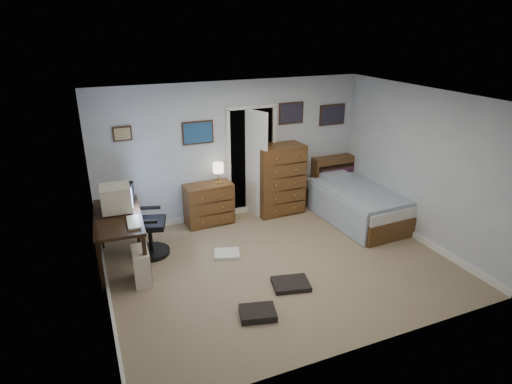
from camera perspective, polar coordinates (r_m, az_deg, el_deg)
floor at (r=6.63m, az=3.16°, el=-9.52°), size 5.00×4.00×0.02m
computer_desk at (r=6.57m, az=-18.67°, el=-4.61°), size 0.74×1.47×0.83m
crt_monitor at (r=6.55m, az=-18.14°, el=-0.81°), size 0.45×0.42×0.40m
keyboard at (r=6.17m, az=-16.02°, el=-3.89°), size 0.19×0.45×0.03m
pc_tower at (r=6.27m, az=-15.01°, el=-9.50°), size 0.25×0.48×0.50m
office_chair at (r=6.85m, az=-14.56°, el=-4.73°), size 0.70×0.70×1.17m
media_stack at (r=7.84m, az=-19.48°, el=-2.38°), size 0.16×0.16×0.77m
low_dresser at (r=7.75m, az=-6.31°, el=-1.59°), size 0.87×0.47×0.75m
table_lamp at (r=7.57m, az=-5.06°, el=3.13°), size 0.20×0.20×0.37m
doorway at (r=8.25m, az=-1.39°, el=4.63°), size 0.96×1.12×2.05m
tall_dresser at (r=8.08m, az=3.07°, el=1.71°), size 0.93×0.58×1.33m
headboard_bookcase at (r=8.87m, az=10.55°, el=1.99°), size 1.03×0.27×0.92m
bed at (r=8.10m, az=13.16°, el=-1.44°), size 1.18×2.09×0.67m
wall_posters at (r=7.88m, az=0.88°, el=9.42°), size 4.38×0.04×0.60m
floor_clutter at (r=6.01m, az=0.96°, el=-12.54°), size 1.22×2.00×0.09m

